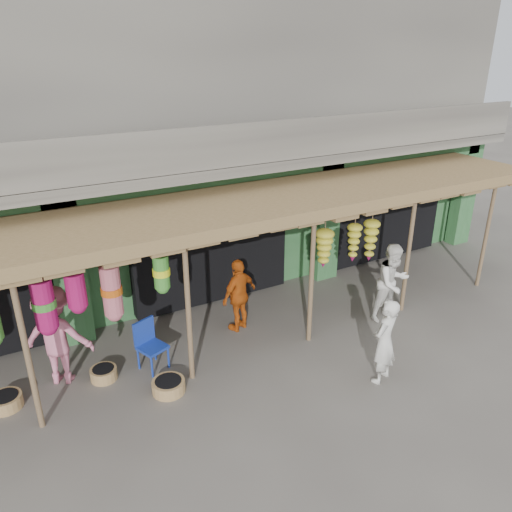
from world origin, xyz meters
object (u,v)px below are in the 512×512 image
person_front (384,341)px  blue_chair (149,342)px  person_vendor (239,295)px  person_shopper (57,336)px  person_right (393,283)px

person_front → blue_chair: bearing=-55.9°
blue_chair → person_front: person_front is taller
blue_chair → person_vendor: 2.08m
blue_chair → person_shopper: (-1.46, 0.37, 0.38)m
blue_chair → person_shopper: size_ratio=0.52×
blue_chair → person_shopper: person_shopper is taller
person_shopper → person_right: bearing=-162.1°
person_vendor → person_front: bearing=96.1°
person_right → person_vendor: person_right is taller
person_right → person_shopper: person_shopper is taller
blue_chair → person_front: 4.14m
person_front → person_shopper: size_ratio=0.87×
person_right → person_shopper: bearing=168.2°
blue_chair → person_right: bearing=-29.9°
person_front → person_vendor: 3.06m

